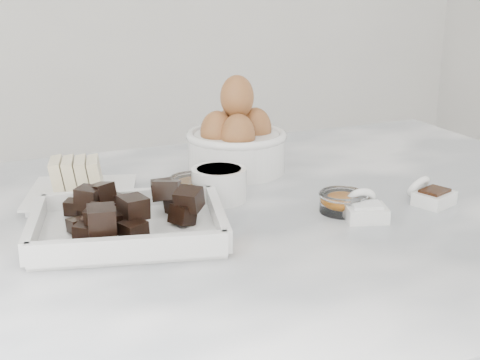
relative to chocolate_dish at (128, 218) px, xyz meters
The scene contains 9 objects.
marble_slab 0.16m from the chocolate_dish, ahead, with size 1.20×0.80×0.04m, color white.
chocolate_dish is the anchor object (origin of this frame).
butter_plate 0.17m from the chocolate_dish, 100.52° to the left, with size 0.19×0.19×0.06m.
sugar_ramekin 0.18m from the chocolate_dish, 28.94° to the left, with size 0.08×0.08×0.05m.
egg_bowl 0.32m from the chocolate_dish, 41.79° to the left, with size 0.17×0.17×0.16m.
honey_bowl 0.16m from the chocolate_dish, 38.10° to the left, with size 0.08×0.08×0.03m.
zest_bowl 0.29m from the chocolate_dish, ahead, with size 0.07×0.07×0.03m.
vanilla_spoon 0.43m from the chocolate_dish, ahead, with size 0.07×0.08×0.04m.
salt_spoon 0.31m from the chocolate_dish, 11.22° to the right, with size 0.07×0.08×0.04m.
Camera 1 is at (-0.33, -0.78, 1.26)m, focal length 50.00 mm.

